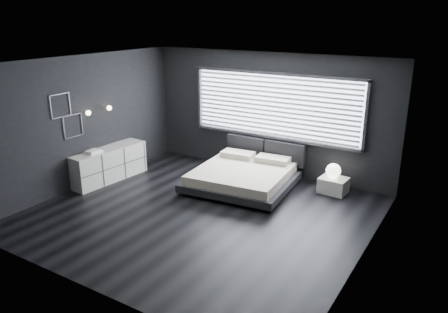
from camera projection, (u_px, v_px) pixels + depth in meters
The scene contains 12 objects.
room at pixel (199, 143), 7.81m from camera, with size 6.04×6.00×2.80m.
window at pixel (274, 106), 9.83m from camera, with size 4.14×0.09×1.52m.
headboard at pixel (265, 150), 10.20m from camera, with size 1.96×0.16×0.52m.
sconce_near at pixel (88, 113), 9.23m from camera, with size 0.18×0.11×0.11m.
sconce_far at pixel (109, 108), 9.71m from camera, with size 0.18×0.11×0.11m.
wall_art_upper at pixel (61, 106), 8.71m from camera, with size 0.01×0.48×0.48m.
wall_art_lower at pixel (73, 126), 9.06m from camera, with size 0.01×0.48×0.48m.
bed at pixel (242, 176), 9.43m from camera, with size 2.29×2.21×0.55m.
nightstand at pixel (333, 185), 9.18m from camera, with size 0.56×0.46×0.33m, color silver.
orb_lamp at pixel (333, 171), 9.10m from camera, with size 0.31×0.31×0.31m, color white.
dresser at pixel (108, 164), 9.83m from camera, with size 0.67×1.88×0.74m.
book_stack at pixel (93, 152), 9.39m from camera, with size 0.28×0.35×0.07m.
Camera 1 is at (4.31, -6.16, 3.60)m, focal length 35.00 mm.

